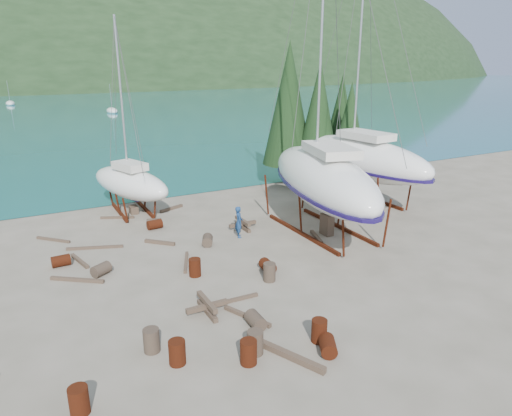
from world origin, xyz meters
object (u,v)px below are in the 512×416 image
small_sailboat_shore (130,183)px  worker (239,222)px  large_sailboat_near (322,178)px  large_sailboat_far (358,158)px

small_sailboat_shore → worker: small_sailboat_shore is taller
large_sailboat_near → large_sailboat_far: bearing=48.2°
large_sailboat_far → small_sailboat_shore: (-15.25, 5.25, -1.18)m
large_sailboat_near → large_sailboat_far: 7.28m
small_sailboat_shore → large_sailboat_far: bearing=-38.2°
large_sailboat_near → worker: (-4.77, 1.49, -2.42)m
worker → large_sailboat_far: bearing=-59.7°
large_sailboat_near → small_sailboat_shore: size_ratio=1.65×
large_sailboat_far → worker: large_sailboat_far is taller
large_sailboat_near → small_sailboat_shore: (-9.15, 9.23, -1.28)m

